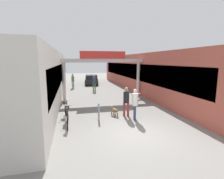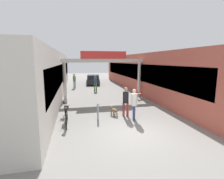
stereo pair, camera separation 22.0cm
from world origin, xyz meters
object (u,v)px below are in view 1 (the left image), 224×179
Objects in this scene: bicycle_black_nearest at (67,117)px; bollard_post_metal at (99,112)px; parked_car_black at (92,80)px; pedestrian_elderly_walking at (73,80)px; bicycle_silver_second at (66,111)px; pedestrian_with_dog at (126,100)px; dog_on_leash at (114,110)px; pedestrian_companion at (135,102)px; pedestrian_carrying_crate at (94,82)px; cafe_chair_red_nearer at (137,93)px.

bicycle_black_nearest is 1.74× the size of bollard_post_metal.
bollard_post_metal is 15.28m from parked_car_black.
pedestrian_elderly_walking is 11.42m from bicycle_silver_second.
pedestrian_with_dog is 1.81× the size of bollard_post_metal.
dog_on_leash is (2.26, -11.57, -0.67)m from pedestrian_elderly_walking.
pedestrian_companion is at bearing -17.40° from bicycle_silver_second.
bicycle_silver_second is (-3.48, 0.46, -0.57)m from pedestrian_with_dog.
pedestrian_carrying_crate is at bearing 83.93° from bollard_post_metal.
pedestrian_carrying_crate is (-0.97, 9.90, 0.01)m from pedestrian_companion.
pedestrian_elderly_walking is at bearing 87.22° from bicycle_silver_second.
cafe_chair_red_nearer is (3.08, -4.91, -0.47)m from pedestrian_carrying_crate.
bicycle_black_nearest is (-3.39, -0.78, -0.57)m from pedestrian_with_dog.
cafe_chair_red_nearer is at bearing 60.87° from pedestrian_with_dog.
pedestrian_with_dog is 2.43× the size of dog_on_leash.
bicycle_black_nearest is 15.92m from parked_car_black.
pedestrian_with_dog is 1.04× the size of bicycle_silver_second.
bollard_post_metal is at bearing -131.37° from cafe_chair_red_nearer.
cafe_chair_red_nearer is (4.09, 4.65, 0.05)m from bollard_post_metal.
parked_car_black is (3.08, 15.62, 0.21)m from bicycle_black_nearest.
bicycle_black_nearest is 0.40× the size of parked_car_black.
bollard_post_metal reaches higher than dog_on_leash.
pedestrian_carrying_crate reaches higher than bollard_post_metal.
pedestrian_elderly_walking is 1.02× the size of bicycle_silver_second.
pedestrian_companion is 1.03× the size of bicycle_black_nearest.
pedestrian_with_dog reaches higher than cafe_chair_red_nearer.
bicycle_black_nearest reaches higher than dog_on_leash.
dog_on_leash is at bearing -91.38° from parked_car_black.
bollard_post_metal is (-1.99, 0.34, -0.51)m from pedestrian_companion.
parked_car_black is (-0.32, 14.84, -0.37)m from pedestrian_with_dog.
bollard_post_metal is (1.22, -12.24, -0.49)m from pedestrian_elderly_walking.
cafe_chair_red_nearer reaches higher than dog_on_leash.
pedestrian_companion is at bearing -9.67° from bollard_post_metal.
parked_car_black is at bearing 104.31° from cafe_chair_red_nearer.
pedestrian_companion is at bearing -75.70° from pedestrian_elderly_walking.
parked_car_black reaches higher than dog_on_leash.
pedestrian_companion is 0.99× the size of pedestrian_carrying_crate.
pedestrian_companion reaches higher than bollard_post_metal.
bicycle_silver_second is at bearing 154.63° from bollard_post_metal.
pedestrian_elderly_walking is 2.38× the size of dog_on_leash.
bicycle_silver_second reaches higher than bollard_post_metal.
pedestrian_companion is 3.71m from bicycle_black_nearest.
cafe_chair_red_nearer is at bearing -75.69° from parked_car_black.
pedestrian_elderly_walking reaches higher than cafe_chair_red_nearer.
parked_car_black is at bearing 91.22° from pedestrian_with_dog.
pedestrian_with_dog reaches higher than parked_car_black.
bollard_post_metal is at bearing -25.37° from bicycle_silver_second.
bollard_post_metal is (-1.71, -0.38, -0.52)m from pedestrian_with_dog.
pedestrian_with_dog is at bearing -119.13° from cafe_chair_red_nearer.
pedestrian_companion is at bearing -84.38° from pedestrian_carrying_crate.
pedestrian_elderly_walking is (-3.21, 12.58, -0.02)m from pedestrian_companion.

